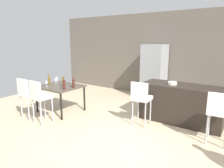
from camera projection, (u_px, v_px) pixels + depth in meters
name	position (u px, v px, depth m)	size (l,w,h in m)	color
ground_plane	(131.00, 131.00, 4.58)	(10.00, 10.00, 0.00)	#C6B28E
back_wall	(179.00, 56.00, 6.77)	(10.00, 0.12, 2.90)	#665B51
kitchen_island	(181.00, 104.00, 5.01)	(1.91, 0.78, 0.92)	black
bar_chair_left	(141.00, 97.00, 4.74)	(0.42, 0.42, 1.05)	white
bar_chair_middle	(219.00, 110.00, 3.83)	(0.42, 0.42, 1.05)	white
dining_table	(60.00, 88.00, 5.68)	(1.12, 0.97, 0.74)	#4C4238
dining_chair_near	(27.00, 92.00, 5.14)	(0.41, 0.41, 1.05)	white
dining_chair_far	(40.00, 95.00, 4.86)	(0.42, 0.42, 1.05)	white
wine_bottle_end	(74.00, 84.00, 5.41)	(0.07, 0.07, 0.30)	#471E19
wine_bottle_near	(64.00, 85.00, 5.23)	(0.07, 0.07, 0.32)	#471E19
wine_bottle_left	(49.00, 80.00, 5.84)	(0.07, 0.07, 0.32)	brown
wine_bottle_far	(63.00, 82.00, 5.59)	(0.06, 0.06, 0.30)	brown
wine_glass_middle	(55.00, 79.00, 5.97)	(0.07, 0.07, 0.17)	silver
wine_glass_right	(57.00, 78.00, 6.17)	(0.07, 0.07, 0.17)	silver
wine_glass_corner	(46.00, 82.00, 5.58)	(0.07, 0.07, 0.17)	silver
refrigerator	(154.00, 72.00, 6.90)	(0.72, 0.68, 1.84)	#939699
fruit_bowl	(172.00, 83.00, 4.97)	(0.22, 0.22, 0.07)	beige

